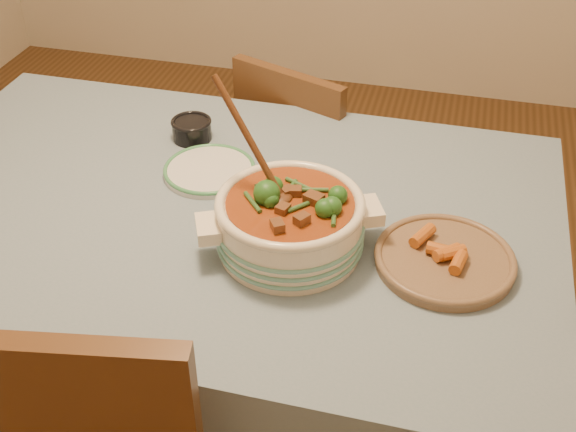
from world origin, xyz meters
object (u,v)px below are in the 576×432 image
object	(u,v)px
white_plate	(210,170)
condiment_bowl	(192,128)
dining_table	(215,234)
fried_plate	(445,258)
stew_casserole	(290,219)
chair_far	(305,161)

from	to	relation	value
white_plate	condiment_bowl	world-z (taller)	condiment_bowl
dining_table	fried_plate	size ratio (longest dim) A/B	5.38
stew_casserole	condiment_bowl	bearing A→B (deg)	133.77
white_plate	condiment_bowl	bearing A→B (deg)	124.13
white_plate	chair_far	xyz separation A→B (m)	(0.13, 0.54, -0.29)
condiment_bowl	fried_plate	world-z (taller)	condiment_bowl
stew_casserole	fried_plate	bearing A→B (deg)	4.68
stew_casserole	condiment_bowl	world-z (taller)	stew_casserole
dining_table	white_plate	bearing A→B (deg)	112.42
white_plate	dining_table	bearing A→B (deg)	-67.58
dining_table	stew_casserole	distance (m)	0.31
fried_plate	chair_far	bearing A→B (deg)	122.83
stew_casserole	chair_far	world-z (taller)	stew_casserole
white_plate	fried_plate	distance (m)	0.66
white_plate	chair_far	world-z (taller)	chair_far
stew_casserole	fried_plate	size ratio (longest dim) A/B	1.35
dining_table	condiment_bowl	size ratio (longest dim) A/B	14.84
white_plate	condiment_bowl	size ratio (longest dim) A/B	2.73
stew_casserole	condiment_bowl	distance (m)	0.55
condiment_bowl	fried_plate	distance (m)	0.81
dining_table	stew_casserole	bearing A→B (deg)	-27.22
condiment_bowl	chair_far	world-z (taller)	chair_far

